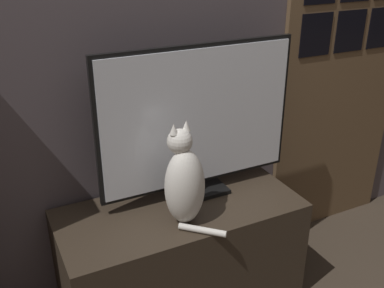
# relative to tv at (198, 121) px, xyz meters

# --- Properties ---
(wall_back) EXTENTS (4.80, 0.05, 2.60)m
(wall_back) POSITION_rel_tv_xyz_m (-0.14, 0.21, 0.37)
(wall_back) COLOR #564C51
(wall_back) RESTS_ON ground_plane
(tv_stand) EXTENTS (1.13, 0.51, 0.55)m
(tv_stand) POSITION_rel_tv_xyz_m (-0.14, -0.09, -0.65)
(tv_stand) COLOR #33281E
(tv_stand) RESTS_ON ground_plane
(tv) EXTENTS (0.96, 0.16, 0.73)m
(tv) POSITION_rel_tv_xyz_m (0.00, 0.00, 0.00)
(tv) COLOR black
(tv) RESTS_ON tv_stand
(cat) EXTENTS (0.21, 0.29, 0.46)m
(cat) POSITION_rel_tv_xyz_m (-0.16, -0.19, -0.19)
(cat) COLOR silver
(cat) RESTS_ON tv_stand
(door) EXTENTS (0.84, 0.04, 2.05)m
(door) POSITION_rel_tv_xyz_m (1.01, 0.17, 0.12)
(door) COLOR brown
(door) RESTS_ON ground_plane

